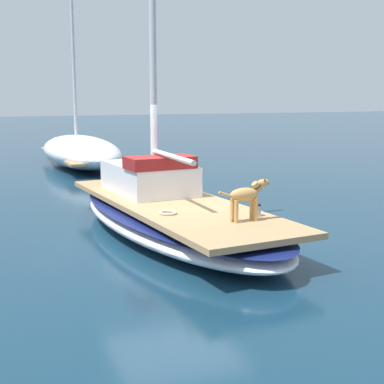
# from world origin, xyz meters

# --- Properties ---
(ground_plane) EXTENTS (120.00, 120.00, 0.00)m
(ground_plane) POSITION_xyz_m (0.00, 0.00, 0.00)
(ground_plane) COLOR #143347
(sailboat_main) EXTENTS (3.20, 7.44, 0.66)m
(sailboat_main) POSITION_xyz_m (0.00, 0.00, 0.34)
(sailboat_main) COLOR white
(sailboat_main) RESTS_ON ground
(mast_main) EXTENTS (0.14, 2.27, 6.06)m
(mast_main) POSITION_xyz_m (-0.09, 0.72, 3.36)
(mast_main) COLOR silver
(mast_main) RESTS_ON sailboat_main
(cabin_house) EXTENTS (1.61, 2.34, 0.84)m
(cabin_house) POSITION_xyz_m (-0.12, 1.11, 1.01)
(cabin_house) COLOR silver
(cabin_house) RESTS_ON sailboat_main
(dog_tan) EXTENTS (0.94, 0.25, 0.70)m
(dog_tan) POSITION_xyz_m (0.56, -2.02, 1.08)
(dog_tan) COLOR tan
(dog_tan) RESTS_ON sailboat_main
(deck_winch) EXTENTS (0.16, 0.16, 0.21)m
(deck_winch) POSITION_xyz_m (0.89, -1.74, 0.76)
(deck_winch) COLOR #B7B7BC
(deck_winch) RESTS_ON sailboat_main
(coiled_rope) EXTENTS (0.32, 0.32, 0.04)m
(coiled_rope) POSITION_xyz_m (-0.47, -1.04, 0.68)
(coiled_rope) COLOR beige
(coiled_rope) RESTS_ON sailboat_main
(moored_boat_far_astern) EXTENTS (2.70, 7.19, 7.86)m
(moored_boat_far_astern) POSITION_xyz_m (0.26, 11.02, 0.60)
(moored_boat_far_astern) COLOR white
(moored_boat_far_astern) RESTS_ON ground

